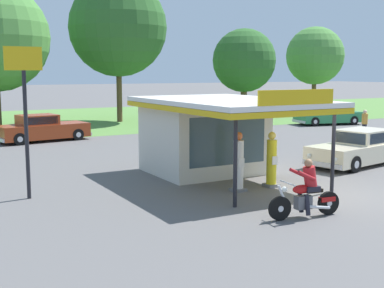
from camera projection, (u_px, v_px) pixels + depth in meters
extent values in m
plane|color=#5B5959|center=(335.00, 195.00, 16.17)|extent=(300.00, 300.00, 0.00)
cube|color=#56843D|center=(69.00, 119.00, 42.09)|extent=(120.00, 24.00, 0.01)
cube|color=beige|center=(204.00, 137.00, 19.74)|extent=(3.97, 3.46, 2.75)
cube|color=#384C56|center=(228.00, 141.00, 18.25)|extent=(3.17, 0.05, 1.76)
cube|color=silver|center=(228.00, 101.00, 18.07)|extent=(4.67, 7.35, 0.16)
cube|color=gold|center=(228.00, 106.00, 18.10)|extent=(4.67, 7.35, 0.18)
cube|color=gold|center=(297.00, 97.00, 14.88)|extent=(2.78, 0.08, 0.44)
cylinder|color=black|center=(333.00, 150.00, 16.36)|extent=(0.12, 0.12, 2.75)
cylinder|color=black|center=(235.00, 160.00, 14.53)|extent=(0.12, 0.12, 2.75)
cube|color=slate|center=(238.00, 190.00, 16.69)|extent=(0.44, 0.44, 0.10)
cylinder|color=silver|center=(238.00, 164.00, 16.57)|extent=(0.34, 0.34, 1.57)
cube|color=white|center=(241.00, 163.00, 16.41)|extent=(0.22, 0.02, 0.28)
sphere|color=orange|center=(239.00, 136.00, 16.44)|extent=(0.26, 0.26, 0.26)
cube|color=slate|center=(271.00, 185.00, 17.34)|extent=(0.44, 0.44, 0.10)
cylinder|color=yellow|center=(272.00, 162.00, 17.23)|extent=(0.34, 0.34, 1.50)
cube|color=white|center=(275.00, 160.00, 17.07)|extent=(0.22, 0.02, 0.28)
sphere|color=#EACC4C|center=(272.00, 136.00, 17.11)|extent=(0.26, 0.26, 0.26)
cylinder|color=black|center=(280.00, 208.00, 13.35)|extent=(0.65, 0.18, 0.64)
cylinder|color=silver|center=(280.00, 208.00, 13.35)|extent=(0.17, 0.14, 0.16)
cylinder|color=black|center=(328.00, 203.00, 13.91)|extent=(0.65, 0.18, 0.64)
cylinder|color=silver|center=(328.00, 203.00, 13.91)|extent=(0.17, 0.14, 0.16)
ellipsoid|color=#B21414|center=(302.00, 189.00, 13.53)|extent=(0.59, 0.31, 0.24)
cube|color=#59595E|center=(303.00, 202.00, 13.60)|extent=(0.47, 0.30, 0.36)
cube|color=black|center=(313.00, 190.00, 13.66)|extent=(0.51, 0.32, 0.10)
cylinder|color=silver|center=(283.00, 198.00, 13.35)|extent=(0.38, 0.12, 0.71)
cylinder|color=silver|center=(288.00, 183.00, 13.34)|extent=(0.13, 0.70, 0.04)
sphere|color=silver|center=(284.00, 189.00, 13.33)|extent=(0.16, 0.16, 0.16)
cube|color=#B21414|center=(327.00, 199.00, 13.87)|extent=(0.46, 0.24, 0.12)
cylinder|color=silver|center=(319.00, 207.00, 13.63)|extent=(0.71, 0.17, 0.18)
cube|color=black|center=(311.00, 188.00, 13.63)|extent=(0.44, 0.39, 0.14)
cylinder|color=black|center=(307.00, 205.00, 13.47)|extent=(0.15, 0.25, 0.56)
cylinder|color=black|center=(301.00, 202.00, 13.76)|extent=(0.15, 0.25, 0.56)
cylinder|color=#B21E23|center=(310.00, 177.00, 13.57)|extent=(0.45, 0.37, 0.60)
sphere|color=#9E704C|center=(308.00, 163.00, 13.50)|extent=(0.22, 0.22, 0.22)
cylinder|color=#B21E23|center=(307.00, 176.00, 13.29)|extent=(0.54, 0.16, 0.31)
cylinder|color=#B21E23|center=(298.00, 173.00, 13.66)|extent=(0.54, 0.16, 0.31)
cube|color=beige|center=(360.00, 152.00, 21.46)|extent=(5.46, 2.79, 0.73)
cube|color=beige|center=(364.00, 136.00, 21.51)|extent=(2.36, 2.01, 0.56)
cube|color=#283847|center=(350.00, 138.00, 20.86)|extent=(0.30, 1.45, 0.45)
cube|color=#283847|center=(382.00, 138.00, 20.89)|extent=(1.76, 0.35, 0.43)
cube|color=#283847|center=(347.00, 134.00, 22.13)|extent=(1.76, 0.35, 0.43)
cube|color=silver|center=(322.00, 164.00, 19.83)|extent=(0.44, 1.78, 0.18)
sphere|color=white|center=(335.00, 159.00, 19.33)|extent=(0.18, 0.18, 0.18)
sphere|color=white|center=(309.00, 155.00, 20.25)|extent=(0.18, 0.18, 0.18)
cylinder|color=black|center=(354.00, 164.00, 19.70)|extent=(0.69, 0.32, 0.66)
cylinder|color=silver|center=(354.00, 164.00, 19.70)|extent=(0.33, 0.27, 0.30)
cylinder|color=black|center=(317.00, 158.00, 21.05)|extent=(0.69, 0.32, 0.66)
cylinder|color=silver|center=(317.00, 158.00, 21.05)|extent=(0.33, 0.27, 0.30)
cylinder|color=black|center=(365.00, 150.00, 23.28)|extent=(0.69, 0.32, 0.66)
cylinder|color=silver|center=(365.00, 150.00, 23.28)|extent=(0.33, 0.27, 0.30)
cube|color=#E55993|center=(217.00, 125.00, 31.90)|extent=(5.04, 2.66, 0.82)
cube|color=#E55993|center=(223.00, 114.00, 31.92)|extent=(2.34, 1.92, 0.55)
cube|color=#283847|center=(207.00, 114.00, 31.61)|extent=(0.31, 1.35, 0.44)
cube|color=#283847|center=(227.00, 115.00, 31.20)|extent=(1.74, 0.38, 0.41)
cube|color=#283847|center=(218.00, 113.00, 32.63)|extent=(1.74, 0.38, 0.41)
cube|color=silver|center=(179.00, 131.00, 31.20)|extent=(0.44, 1.66, 0.18)
cube|color=silver|center=(252.00, 128.00, 32.67)|extent=(0.44, 1.66, 0.18)
sphere|color=white|center=(182.00, 126.00, 30.62)|extent=(0.18, 0.18, 0.18)
sphere|color=white|center=(177.00, 125.00, 31.68)|extent=(0.18, 0.18, 0.18)
cylinder|color=black|center=(196.00, 131.00, 30.67)|extent=(0.69, 0.33, 0.66)
cylinder|color=silver|center=(196.00, 131.00, 30.67)|extent=(0.33, 0.27, 0.30)
cylinder|color=black|center=(188.00, 129.00, 32.21)|extent=(0.69, 0.33, 0.66)
cylinder|color=silver|center=(188.00, 129.00, 32.21)|extent=(0.33, 0.27, 0.30)
cylinder|color=black|center=(246.00, 129.00, 31.66)|extent=(0.69, 0.33, 0.66)
cylinder|color=silver|center=(246.00, 129.00, 31.66)|extent=(0.33, 0.27, 0.30)
cylinder|color=black|center=(236.00, 127.00, 33.20)|extent=(0.69, 0.33, 0.66)
cylinder|color=silver|center=(236.00, 127.00, 33.20)|extent=(0.33, 0.27, 0.30)
cube|color=#993819|center=(43.00, 131.00, 28.74)|extent=(5.13, 2.58, 0.78)
cube|color=#993819|center=(37.00, 120.00, 28.45)|extent=(2.21, 1.93, 0.54)
cube|color=#283847|center=(54.00, 119.00, 29.04)|extent=(0.25, 1.46, 0.43)
cube|color=#283847|center=(32.00, 119.00, 29.09)|extent=(1.68, 0.28, 0.41)
cube|color=#283847|center=(43.00, 121.00, 27.81)|extent=(1.68, 0.28, 0.41)
cube|color=silver|center=(84.00, 133.00, 30.27)|extent=(0.38, 1.79, 0.18)
sphere|color=white|center=(80.00, 127.00, 30.71)|extent=(0.18, 0.18, 0.18)
sphere|color=white|center=(89.00, 128.00, 29.76)|extent=(0.18, 0.18, 0.18)
cylinder|color=black|center=(65.00, 132.00, 30.47)|extent=(0.68, 0.29, 0.66)
cylinder|color=silver|center=(65.00, 132.00, 30.47)|extent=(0.33, 0.26, 0.30)
cylinder|color=black|center=(78.00, 135.00, 29.08)|extent=(0.68, 0.29, 0.66)
cylinder|color=silver|center=(78.00, 135.00, 29.08)|extent=(0.33, 0.26, 0.30)
cylinder|color=black|center=(9.00, 136.00, 28.46)|extent=(0.68, 0.29, 0.66)
cylinder|color=silver|center=(9.00, 136.00, 28.46)|extent=(0.33, 0.26, 0.30)
cylinder|color=black|center=(19.00, 139.00, 27.07)|extent=(0.68, 0.29, 0.66)
cylinder|color=silver|center=(19.00, 139.00, 27.07)|extent=(0.33, 0.26, 0.30)
cube|color=#2D844C|center=(328.00, 117.00, 37.91)|extent=(5.05, 2.90, 0.76)
cube|color=#2D844C|center=(326.00, 108.00, 37.77)|extent=(2.37, 2.10, 0.50)
cube|color=#283847|center=(338.00, 108.00, 38.06)|extent=(0.36, 1.48, 0.40)
cube|color=#283847|center=(320.00, 108.00, 38.57)|extent=(1.71, 0.40, 0.38)
cube|color=#283847|center=(333.00, 109.00, 36.98)|extent=(1.71, 0.40, 0.38)
cube|color=silver|center=(356.00, 120.00, 38.63)|extent=(0.51, 1.82, 0.18)
cube|color=silver|center=(299.00, 121.00, 37.25)|extent=(0.51, 1.82, 0.18)
sphere|color=white|center=(351.00, 115.00, 39.18)|extent=(0.18, 0.18, 0.18)
sphere|color=white|center=(361.00, 116.00, 38.01)|extent=(0.18, 0.18, 0.18)
cylinder|color=black|center=(340.00, 118.00, 39.26)|extent=(0.69, 0.34, 0.66)
cylinder|color=silver|center=(340.00, 118.00, 39.26)|extent=(0.34, 0.28, 0.30)
cylinder|color=black|center=(354.00, 120.00, 37.54)|extent=(0.69, 0.34, 0.66)
cylinder|color=silver|center=(354.00, 120.00, 37.54)|extent=(0.34, 0.28, 0.30)
cylinder|color=black|center=(302.00, 119.00, 38.33)|extent=(0.69, 0.34, 0.66)
cylinder|color=silver|center=(302.00, 119.00, 38.33)|extent=(0.34, 0.28, 0.30)
cylinder|color=black|center=(315.00, 122.00, 36.61)|extent=(0.69, 0.34, 0.66)
cylinder|color=silver|center=(315.00, 122.00, 36.61)|extent=(0.34, 0.28, 0.30)
cylinder|color=black|center=(364.00, 131.00, 29.88)|extent=(0.26, 0.26, 0.85)
cylinder|color=gold|center=(365.00, 119.00, 29.78)|extent=(0.34, 0.34, 0.60)
sphere|color=beige|center=(365.00, 112.00, 29.72)|extent=(0.23, 0.23, 0.23)
cylinder|color=brown|center=(119.00, 93.00, 39.79)|extent=(0.42, 0.42, 4.42)
sphere|color=#2D6028|center=(118.00, 28.00, 39.09)|extent=(7.49, 7.49, 7.49)
cylinder|color=brown|center=(314.00, 95.00, 49.09)|extent=(0.42, 0.42, 3.35)
sphere|color=#4C893D|center=(315.00, 56.00, 48.57)|extent=(5.47, 5.47, 5.47)
sphere|color=#4C893D|center=(320.00, 61.00, 48.35)|extent=(3.19, 3.19, 3.19)
cylinder|color=brown|center=(244.00, 101.00, 44.33)|extent=(0.54, 0.54, 2.81)
sphere|color=#2D6028|center=(244.00, 60.00, 43.85)|extent=(5.44, 5.44, 5.44)
cylinder|color=black|center=(27.00, 135.00, 15.46)|extent=(0.12, 0.12, 3.90)
cube|color=gold|center=(23.00, 58.00, 15.14)|extent=(1.10, 0.08, 0.70)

